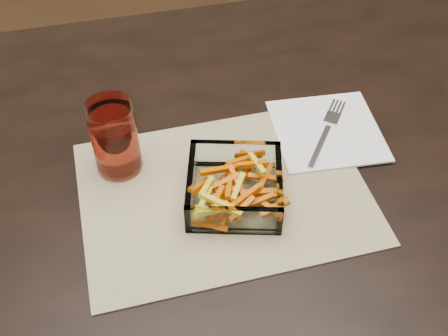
{
  "coord_description": "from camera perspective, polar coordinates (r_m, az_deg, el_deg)",
  "views": [
    {
      "loc": [
        -0.23,
        -0.66,
        1.43
      ],
      "look_at": [
        -0.08,
        -0.08,
        0.78
      ],
      "focal_mm": 45.0,
      "sensor_mm": 36.0,
      "label": 1
    }
  ],
  "objects": [
    {
      "name": "dining_table",
      "position": [
        1.04,
        3.58,
        -0.73
      ],
      "size": [
        1.6,
        0.9,
        0.75
      ],
      "color": "black",
      "rests_on": "ground"
    },
    {
      "name": "placemat",
      "position": [
        0.89,
        0.01,
        -2.47
      ],
      "size": [
        0.46,
        0.34,
        0.0
      ],
      "primitive_type": "cube",
      "rotation": [
        0.0,
        0.0,
        0.02
      ],
      "color": "tan",
      "rests_on": "dining_table"
    },
    {
      "name": "glass_bowl",
      "position": [
        0.87,
        1.07,
        -2.03
      ],
      "size": [
        0.18,
        0.18,
        0.06
      ],
      "rotation": [
        0.0,
        0.0,
        -0.27
      ],
      "color": "white",
      "rests_on": "placemat"
    },
    {
      "name": "tumbler",
      "position": [
        0.9,
        -11.01,
        2.82
      ],
      "size": [
        0.07,
        0.07,
        0.13
      ],
      "color": "white",
      "rests_on": "placemat"
    },
    {
      "name": "napkin",
      "position": [
        1.0,
        10.41,
        3.77
      ],
      "size": [
        0.19,
        0.19,
        0.0
      ],
      "primitive_type": "cube",
      "rotation": [
        0.0,
        0.0,
        -0.08
      ],
      "color": "white",
      "rests_on": "placemat"
    },
    {
      "name": "fork",
      "position": [
        1.0,
        10.4,
        3.83
      ],
      "size": [
        0.12,
        0.16,
        0.0
      ],
      "rotation": [
        0.0,
        0.0,
        -0.64
      ],
      "color": "silver",
      "rests_on": "napkin"
    }
  ]
}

